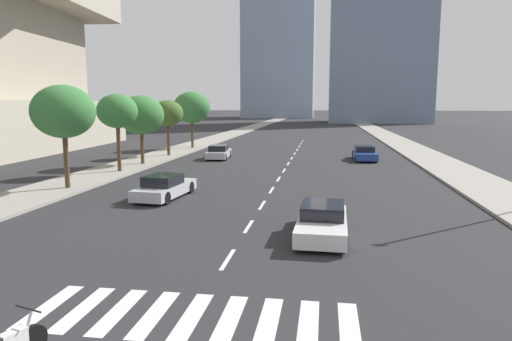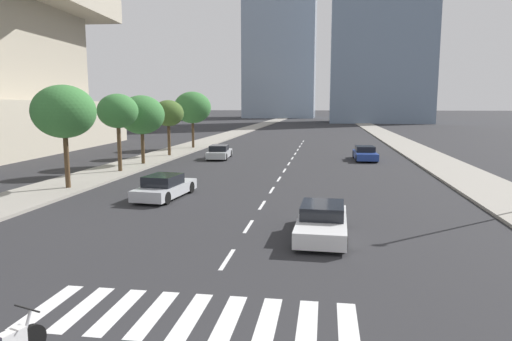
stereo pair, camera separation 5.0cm
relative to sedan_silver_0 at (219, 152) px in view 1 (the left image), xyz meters
The scene contains 13 objects.
sidewalk_east 19.67m from the sedan_silver_0, 15.20° to the right, with size 4.00×260.00×0.15m, color gray.
sidewalk_west 7.81m from the sedan_silver_0, 138.62° to the right, with size 4.00×260.00×0.15m, color gray.
crosswalk_near 31.37m from the sedan_silver_0, 77.93° to the right, with size 7.65×2.50×0.01m.
lane_divider_center 7.11m from the sedan_silver_0, 22.17° to the right, with size 0.14×50.00×0.01m.
sedan_silver_0 is the anchor object (origin of this frame).
sedan_silver_1 17.76m from the sedan_silver_0, 86.01° to the right, with size 2.19×4.68×1.25m.
sedan_white_2 25.43m from the sedan_silver_0, 68.04° to the right, with size 1.93×4.65×1.20m.
sedan_blue_3 13.08m from the sedan_silver_0, ahead, with size 1.97×4.72×1.23m.
street_tree_nearest 17.62m from the sedan_silver_0, 107.09° to the right, with size 3.52×3.52×5.84m.
street_tree_second 11.56m from the sedan_silver_0, 117.58° to the right, with size 2.85×2.85×5.50m.
street_tree_third 8.22m from the sedan_silver_0, 132.76° to the right, with size 3.64×3.64×5.47m.
street_tree_fourth 6.19m from the sedan_silver_0, behind, with size 2.86×2.86×5.16m.
street_tree_fifth 10.80m from the sedan_silver_0, 120.22° to the left, with size 4.08×4.08×6.16m.
Camera 1 is at (2.97, -5.16, 4.87)m, focal length 31.97 mm.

